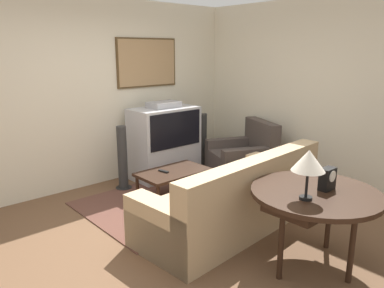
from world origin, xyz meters
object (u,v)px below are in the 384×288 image
object	(u,v)px
armchair	(243,159)
mantel_clock	(327,179)
coffee_table	(173,174)
couch	(234,202)
console_table	(316,198)
table_lamp	(309,161)
tv	(164,142)
speaker_tower_right	(203,142)
speaker_tower_left	(123,160)

from	to	relation	value
armchair	mantel_clock	bearing A→B (deg)	-8.70
coffee_table	mantel_clock	size ratio (longest dim) A/B	4.69
couch	console_table	distance (m)	1.07
table_lamp	couch	bearing A→B (deg)	75.21
tv	coffee_table	distance (m)	0.93
console_table	mantel_clock	bearing A→B (deg)	-22.48
console_table	speaker_tower_right	world-z (taller)	speaker_tower_right
console_table	speaker_tower_left	size ratio (longest dim) A/B	1.25
console_table	mantel_clock	xyz separation A→B (m)	(0.10, -0.04, 0.17)
armchair	mantel_clock	distance (m)	2.59
armchair	speaker_tower_right	world-z (taller)	speaker_tower_right
table_lamp	mantel_clock	distance (m)	0.41
mantel_clock	coffee_table	bearing A→B (deg)	90.73
speaker_tower_left	speaker_tower_right	size ratio (longest dim) A/B	1.00
table_lamp	speaker_tower_right	xyz separation A→B (m)	(1.56, 2.94, -0.64)
console_table	speaker_tower_right	distance (m)	3.19
couch	armchair	size ratio (longest dim) A/B	2.00
tv	mantel_clock	xyz separation A→B (m)	(-0.43, -2.97, 0.27)
armchair	speaker_tower_left	world-z (taller)	speaker_tower_left
table_lamp	speaker_tower_left	size ratio (longest dim) A/B	0.47
mantel_clock	speaker_tower_right	xyz separation A→B (m)	(1.22, 2.94, -0.40)
armchair	console_table	distance (m)	2.58
mantel_clock	speaker_tower_right	world-z (taller)	mantel_clock
couch	mantel_clock	world-z (taller)	mantel_clock
mantel_clock	speaker_tower_right	bearing A→B (deg)	67.47
armchair	coffee_table	size ratio (longest dim) A/B	1.21
couch	mantel_clock	bearing A→B (deg)	89.83
speaker_tower_left	console_table	bearing A→B (deg)	-84.87
console_table	table_lamp	size ratio (longest dim) A/B	2.67
coffee_table	armchair	bearing A→B (deg)	-2.28
tv	armchair	size ratio (longest dim) A/B	1.03
speaker_tower_left	coffee_table	bearing A→B (deg)	-65.95
console_table	tv	bearing A→B (deg)	79.76
tv	mantel_clock	world-z (taller)	tv
tv	table_lamp	bearing A→B (deg)	-104.52
table_lamp	armchair	bearing A→B (deg)	51.62
console_table	coffee_table	bearing A→B (deg)	88.04
coffee_table	console_table	xyz separation A→B (m)	(-0.07, -2.15, 0.33)
tv	speaker_tower_right	xyz separation A→B (m)	(0.79, -0.04, -0.13)
couch	mantel_clock	xyz separation A→B (m)	(0.07, -1.04, 0.54)
armchair	console_table	xyz separation A→B (m)	(-1.45, -2.09, 0.39)
armchair	speaker_tower_right	size ratio (longest dim) A/B	1.25
couch	table_lamp	world-z (taller)	table_lamp
table_lamp	speaker_tower_right	bearing A→B (deg)	62.02
speaker_tower_right	console_table	bearing A→B (deg)	-114.50
console_table	table_lamp	xyz separation A→B (m)	(-0.24, -0.04, 0.40)
coffee_table	speaker_tower_left	bearing A→B (deg)	114.05
speaker_tower_right	coffee_table	bearing A→B (deg)	-149.08
tv	console_table	distance (m)	2.98
couch	console_table	xyz separation A→B (m)	(-0.04, -1.00, 0.37)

